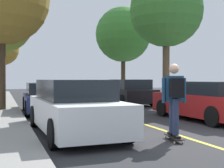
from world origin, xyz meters
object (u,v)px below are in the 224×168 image
at_px(parked_car_right_nearest, 206,101).
at_px(street_tree_left_near, 2,22).
at_px(parked_car_left_near, 46,98).
at_px(street_tree_left_far, 2,49).
at_px(street_tree_right_nearest, 166,11).
at_px(fire_hydrant, 182,99).
at_px(skateboard, 174,137).
at_px(skateboarder, 174,95).
at_px(parked_car_right_near, 129,92).
at_px(parked_car_left_nearest, 74,107).
at_px(street_tree_right_near, 123,35).

bearing_deg(parked_car_right_nearest, street_tree_left_near, 116.72).
xyz_separation_m(parked_car_left_near, street_tree_left_near, (-1.77, 9.15, 4.72)).
xyz_separation_m(street_tree_left_far, street_tree_right_nearest, (8.53, -16.32, 0.87)).
bearing_deg(street_tree_left_near, parked_car_right_nearest, -63.28).
bearing_deg(fire_hydrant, skateboard, -123.47).
height_order(street_tree_left_near, skateboarder, street_tree_left_near).
relative_size(parked_car_right_near, street_tree_left_near, 0.59).
bearing_deg(street_tree_left_near, street_tree_left_far, 90.00).
bearing_deg(skateboard, parked_car_left_nearest, 139.46).
distance_m(street_tree_left_near, skateboarder, 17.25).
relative_size(parked_car_left_near, street_tree_left_far, 0.71).
relative_size(parked_car_right_nearest, street_tree_left_near, 0.60).
xyz_separation_m(parked_car_right_near, skateboard, (-2.98, -9.92, -0.60)).
relative_size(parked_car_left_near, parked_car_right_near, 0.96).
bearing_deg(skateboard, street_tree_right_near, 72.66).
bearing_deg(street_tree_left_far, street_tree_left_near, -90.00).
relative_size(parked_car_left_nearest, fire_hydrant, 6.60).
distance_m(street_tree_left_near, street_tree_right_nearest, 11.31).
bearing_deg(parked_car_left_nearest, street_tree_left_far, 94.33).
distance_m(parked_car_left_nearest, parked_car_left_near, 5.39).
distance_m(parked_car_left_near, street_tree_right_near, 11.34).
distance_m(parked_car_right_near, skateboard, 10.37).
bearing_deg(skateboarder, street_tree_right_near, 72.67).
distance_m(street_tree_left_far, fire_hydrant, 20.49).
height_order(parked_car_right_nearest, street_tree_left_far, street_tree_left_far).
relative_size(street_tree_left_near, street_tree_right_nearest, 1.03).
xyz_separation_m(street_tree_left_far, skateboard, (3.77, -25.13, -4.25)).
bearing_deg(fire_hydrant, parked_car_left_near, 177.13).
relative_size(street_tree_left_far, street_tree_right_near, 0.88).
xyz_separation_m(parked_car_right_nearest, street_tree_right_near, (1.77, 12.39, 4.08)).
relative_size(fire_hydrant, skateboard, 0.81).
height_order(street_tree_right_nearest, skateboard, street_tree_right_nearest).
xyz_separation_m(parked_car_left_near, parked_car_right_nearest, (4.98, -4.27, 0.04)).
bearing_deg(street_tree_left_far, street_tree_right_near, -49.27).
height_order(parked_car_right_near, street_tree_left_near, street_tree_left_near).
height_order(parked_car_left_nearest, skateboard, parked_car_left_nearest).
bearing_deg(skateboard, parked_car_right_near, 73.27).
xyz_separation_m(parked_car_right_nearest, fire_hydrant, (1.50, 3.94, -0.19)).
height_order(street_tree_left_near, fire_hydrant, street_tree_left_near).
distance_m(parked_car_left_near, parked_car_right_nearest, 6.56).
relative_size(parked_car_left_near, street_tree_right_near, 0.62).
bearing_deg(street_tree_left_near, street_tree_right_near, -6.83).
xyz_separation_m(parked_car_left_near, fire_hydrant, (6.48, -0.33, -0.15)).
height_order(street_tree_left_near, street_tree_left_far, street_tree_left_near).
bearing_deg(skateboarder, parked_car_left_near, 105.57).
bearing_deg(skateboarder, parked_car_left_nearest, 138.80).
bearing_deg(parked_car_right_near, parked_car_left_nearest, -121.23).
bearing_deg(parked_car_right_near, skateboard, -106.73).
xyz_separation_m(parked_car_left_near, skateboard, (2.00, -7.10, -0.55)).
height_order(parked_car_left_near, street_tree_left_far, street_tree_left_far).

